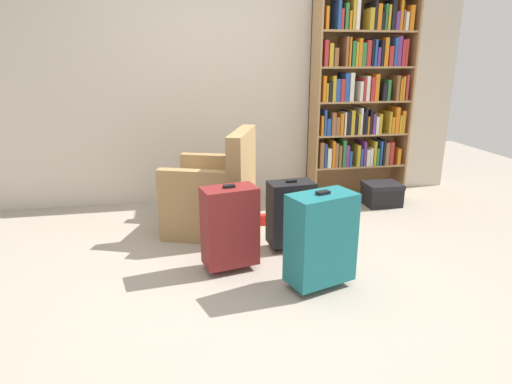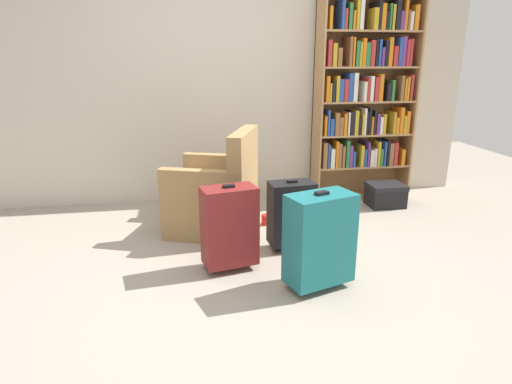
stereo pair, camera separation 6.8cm
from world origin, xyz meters
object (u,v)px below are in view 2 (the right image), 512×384
(storage_box, at_px, (385,194))
(suitcase_teal, at_px, (320,239))
(armchair, at_px, (216,195))
(mug, at_px, (266,220))
(suitcase_black, at_px, (291,213))
(bookshelf, at_px, (365,94))
(suitcase_dark_red, at_px, (229,226))

(storage_box, distance_m, suitcase_teal, 1.94)
(armchair, bearing_deg, suitcase_teal, -63.28)
(armchair, distance_m, mug, 0.53)
(armchair, relative_size, suitcase_black, 1.56)
(mug, relative_size, suitcase_black, 0.21)
(storage_box, bearing_deg, suitcase_black, -144.58)
(bookshelf, bearing_deg, mug, -149.48)
(armchair, relative_size, suitcase_dark_red, 1.40)
(suitcase_teal, bearing_deg, armchair, 116.72)
(armchair, distance_m, suitcase_teal, 1.30)
(armchair, distance_m, suitcase_dark_red, 0.80)
(suitcase_black, bearing_deg, storage_box, 35.42)
(mug, relative_size, storage_box, 0.33)
(armchair, height_order, suitcase_black, armchair)
(mug, distance_m, storage_box, 1.37)
(mug, relative_size, suitcase_teal, 0.18)
(bookshelf, xyz_separation_m, suitcase_black, (-1.08, -1.25, -0.81))
(storage_box, xyz_separation_m, suitcase_black, (-1.23, -0.87, 0.18))
(suitcase_teal, xyz_separation_m, suitcase_black, (-0.03, 0.63, -0.05))
(bookshelf, xyz_separation_m, mug, (-1.18, -0.70, -1.07))
(bookshelf, relative_size, suitcase_dark_red, 3.22)
(storage_box, height_order, suitcase_teal, suitcase_teal)
(armchair, height_order, suitcase_teal, armchair)
(mug, bearing_deg, suitcase_teal, -83.84)
(storage_box, distance_m, suitcase_dark_red, 2.10)
(mug, relative_size, suitcase_dark_red, 0.19)
(mug, bearing_deg, suitcase_dark_red, -117.33)
(armchair, relative_size, suitcase_teal, 1.34)
(suitcase_teal, bearing_deg, mug, 96.16)
(suitcase_dark_red, bearing_deg, mug, 62.67)
(suitcase_dark_red, xyz_separation_m, suitcase_teal, (0.55, -0.36, 0.02))
(armchair, bearing_deg, suitcase_black, -43.49)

